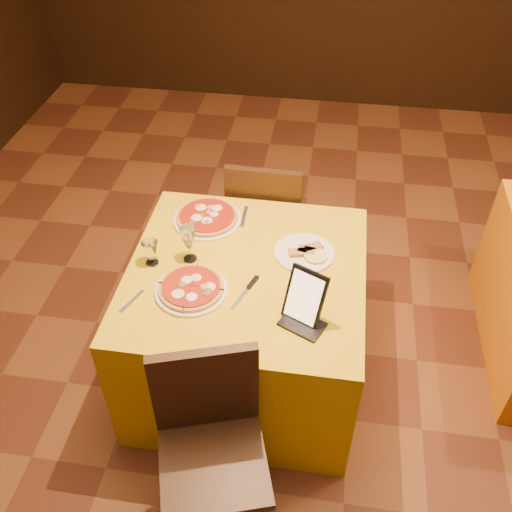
# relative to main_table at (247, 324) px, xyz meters

# --- Properties ---
(floor) EXTENTS (6.00, 7.00, 0.01)m
(floor) POSITION_rel_main_table_xyz_m (0.55, -0.24, -0.38)
(floor) COLOR #5E2D19
(floor) RESTS_ON ground
(main_table) EXTENTS (1.10, 1.10, 0.75)m
(main_table) POSITION_rel_main_table_xyz_m (0.00, 0.00, 0.00)
(main_table) COLOR #E0B70E
(main_table) RESTS_ON floor
(chair_main_near) EXTENTS (0.53, 0.53, 0.91)m
(chair_main_near) POSITION_rel_main_table_xyz_m (0.00, -0.81, 0.08)
(chair_main_near) COLOR black
(chair_main_near) RESTS_ON floor
(chair_main_far) EXTENTS (0.39, 0.39, 0.91)m
(chair_main_far) POSITION_rel_main_table_xyz_m (0.00, 0.79, 0.08)
(chair_main_far) COLOR black
(chair_main_far) RESTS_ON floor
(pizza_near) EXTENTS (0.32, 0.32, 0.03)m
(pizza_near) POSITION_rel_main_table_xyz_m (-0.22, -0.17, 0.39)
(pizza_near) COLOR white
(pizza_near) RESTS_ON main_table
(pizza_far) EXTENTS (0.35, 0.35, 0.03)m
(pizza_far) POSITION_rel_main_table_xyz_m (-0.26, 0.34, 0.39)
(pizza_far) COLOR white
(pizza_far) RESTS_ON main_table
(cutlet_dish) EXTENTS (0.29, 0.29, 0.03)m
(cutlet_dish) POSITION_rel_main_table_xyz_m (0.26, 0.15, 0.39)
(cutlet_dish) COLOR white
(cutlet_dish) RESTS_ON main_table
(wine_glass) EXTENTS (0.10, 0.10, 0.19)m
(wine_glass) POSITION_rel_main_table_xyz_m (-0.27, 0.03, 0.47)
(wine_glass) COLOR #BBBE6C
(wine_glass) RESTS_ON main_table
(water_glass) EXTENTS (0.08, 0.08, 0.13)m
(water_glass) POSITION_rel_main_table_xyz_m (-0.44, -0.02, 0.44)
(water_glass) COLOR white
(water_glass) RESTS_ON main_table
(tablet) EXTENTS (0.19, 0.16, 0.23)m
(tablet) POSITION_rel_main_table_xyz_m (0.29, -0.25, 0.49)
(tablet) COLOR black
(tablet) RESTS_ON main_table
(knife) EXTENTS (0.09, 0.19, 0.01)m
(knife) POSITION_rel_main_table_xyz_m (0.02, -0.16, 0.38)
(knife) COLOR silver
(knife) RESTS_ON main_table
(fork_near) EXTENTS (0.07, 0.15, 0.01)m
(fork_near) POSITION_rel_main_table_xyz_m (-0.46, -0.28, 0.38)
(fork_near) COLOR #A8A8AE
(fork_near) RESTS_ON main_table
(fork_far) EXTENTS (0.02, 0.17, 0.01)m
(fork_far) POSITION_rel_main_table_xyz_m (-0.07, 0.39, 0.38)
(fork_far) COLOR silver
(fork_far) RESTS_ON main_table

